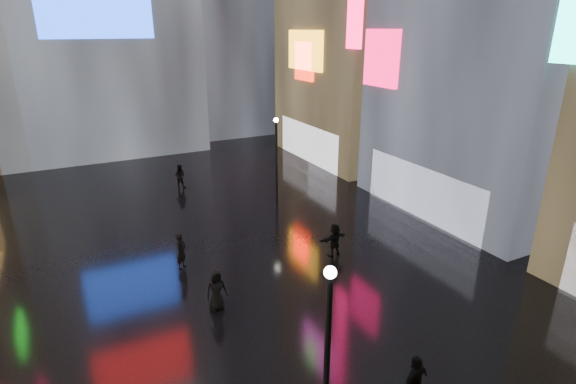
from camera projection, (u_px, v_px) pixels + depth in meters
ground at (219, 234)px, 23.74m from camera, size 140.00×140.00×0.00m
lamp_near at (327, 348)px, 10.93m from camera, size 0.30×0.30×5.20m
lamp_far at (276, 154)px, 27.72m from camera, size 0.30×0.30×5.20m
pedestrian_3 at (415, 383)px, 12.56m from camera, size 1.16×0.71×1.85m
pedestrian_4 at (216, 290)px, 17.19m from camera, size 0.84×0.56×1.68m
pedestrian_5 at (335, 240)px, 21.27m from camera, size 1.56×0.66×1.63m
pedestrian_6 at (181, 251)px, 20.16m from camera, size 0.72×0.73×1.70m
pedestrian_7 at (180, 176)px, 30.48m from camera, size 0.99×0.94×1.61m
umbrella_2 at (214, 260)px, 16.75m from camera, size 1.01×0.99×0.89m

